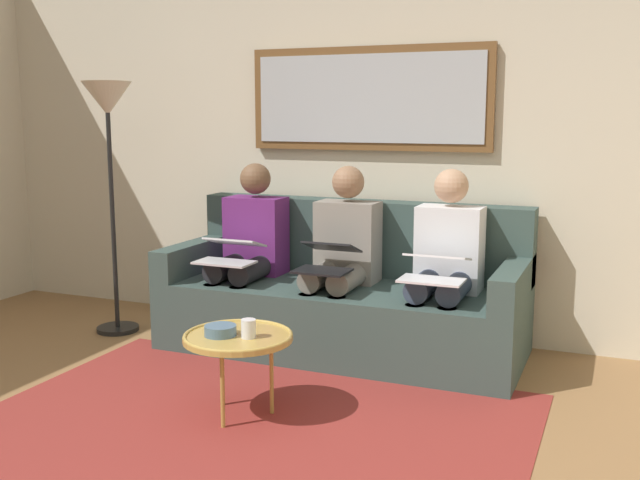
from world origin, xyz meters
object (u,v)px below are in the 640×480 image
(laptop_white, at_px, (435,267))
(standing_lamp, at_px, (108,127))
(bowl, at_px, (220,330))
(coffee_table, at_px, (238,338))
(cup, at_px, (249,329))
(person_right, at_px, (249,247))
(person_left, at_px, (445,262))
(laptop_silver, at_px, (230,251))
(person_middle, at_px, (342,254))
(laptop_black, at_px, (328,257))
(framed_mirror, at_px, (368,99))
(couch, at_px, (346,299))

(laptop_white, height_order, standing_lamp, standing_lamp)
(bowl, bearing_deg, coffee_table, -155.17)
(cup, relative_size, laptop_white, 0.26)
(person_right, bearing_deg, person_left, 180.00)
(laptop_white, bearing_deg, laptop_silver, -0.19)
(person_middle, relative_size, standing_lamp, 0.69)
(person_right, xyz_separation_m, standing_lamp, (0.91, 0.20, 0.76))
(laptop_white, bearing_deg, cup, 53.91)
(laptop_black, bearing_deg, coffee_table, 84.20)
(bowl, height_order, laptop_white, laptop_white)
(person_middle, bearing_deg, bowl, 81.89)
(laptop_white, distance_m, standing_lamp, 2.31)
(cup, relative_size, person_left, 0.08)
(framed_mirror, relative_size, cup, 18.03)
(laptop_white, bearing_deg, person_middle, -21.38)
(person_left, relative_size, person_middle, 1.00)
(coffee_table, relative_size, laptop_silver, 1.50)
(framed_mirror, bearing_deg, person_right, 35.53)
(person_left, height_order, standing_lamp, standing_lamp)
(coffee_table, xyz_separation_m, laptop_white, (-0.73, -0.90, 0.23))
(framed_mirror, bearing_deg, person_left, 144.47)
(framed_mirror, bearing_deg, coffee_table, 86.69)
(laptop_silver, bearing_deg, couch, -153.79)
(bowl, distance_m, laptop_silver, 1.07)
(cup, relative_size, laptop_silver, 0.26)
(framed_mirror, xyz_separation_m, person_left, (-0.64, 0.46, -0.94))
(bowl, relative_size, laptop_black, 0.41)
(bowl, distance_m, standing_lamp, 1.94)
(person_left, relative_size, person_right, 1.00)
(coffee_table, relative_size, laptop_black, 1.40)
(bowl, bearing_deg, person_right, -68.30)
(framed_mirror, xyz_separation_m, person_middle, (0.00, 0.46, -0.94))
(laptop_silver, bearing_deg, person_right, -90.00)
(coffee_table, distance_m, cup, 0.09)
(bowl, relative_size, laptop_silver, 0.44)
(framed_mirror, xyz_separation_m, bowl, (0.17, 1.64, -1.12))
(coffee_table, xyz_separation_m, laptop_black, (-0.09, -0.91, 0.24))
(person_left, xyz_separation_m, laptop_black, (0.64, 0.23, 0.02))
(person_middle, bearing_deg, framed_mirror, -90.00)
(coffee_table, height_order, cup, cup)
(bowl, xyz_separation_m, standing_lamp, (1.38, -0.99, 0.94))
(laptop_black, distance_m, standing_lamp, 1.72)
(laptop_white, distance_m, laptop_silver, 1.28)
(couch, height_order, laptop_silver, couch)
(person_middle, distance_m, standing_lamp, 1.74)
(person_left, height_order, person_middle, same)
(laptop_black, relative_size, person_right, 0.33)
(framed_mirror, bearing_deg, laptop_silver, 47.69)
(framed_mirror, distance_m, bowl, 1.99)
(laptop_silver, bearing_deg, person_middle, -158.95)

